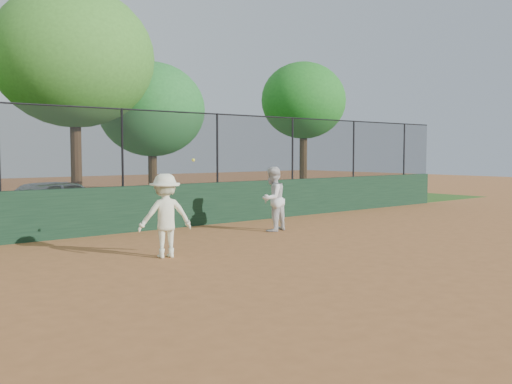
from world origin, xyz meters
TOP-DOWN VIEW (x-y plane):
  - ground at (0.00, 0.00)m, footprint 80.00×80.00m
  - back_wall at (0.00, 6.00)m, footprint 26.00×0.20m
  - grass_strip at (0.00, 12.00)m, footprint 36.00×12.00m
  - parked_car at (-1.12, 8.61)m, footprint 4.23×2.75m
  - player_second at (2.65, 3.74)m, footprint 0.97×0.84m
  - player_main at (-1.45, 2.30)m, footprint 1.20×0.89m
  - fence_assembly at (-0.03, 6.00)m, footprint 26.00×0.06m
  - tree_2 at (0.36, 11.10)m, footprint 5.38×4.89m
  - tree_3 at (4.33, 13.00)m, footprint 4.39×3.99m
  - tree_4 at (11.56, 11.67)m, footprint 4.11×3.74m

SIDE VIEW (x-z plane):
  - ground at x=0.00m, z-range 0.00..0.00m
  - grass_strip at x=0.00m, z-range 0.00..0.01m
  - back_wall at x=0.00m, z-range 0.00..1.20m
  - parked_car at x=-1.12m, z-range 0.00..1.34m
  - player_main at x=-1.45m, z-range -0.15..1.81m
  - player_second at x=2.65m, z-range 0.00..1.70m
  - fence_assembly at x=-0.03m, z-range 1.24..3.24m
  - tree_3 at x=4.33m, z-range 0.94..6.64m
  - tree_4 at x=11.56m, z-range 1.33..7.59m
  - tree_2 at x=0.36m, z-range 1.44..8.98m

